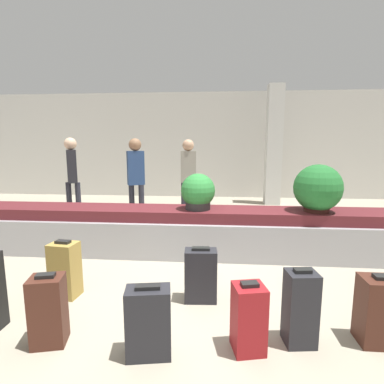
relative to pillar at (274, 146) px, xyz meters
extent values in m
plane|color=#9E937F|center=(-1.88, -5.46, -1.60)|extent=(18.00, 18.00, 0.00)
cube|color=beige|center=(-1.88, 1.01, 0.00)|extent=(18.00, 0.06, 3.20)
cube|color=#9E9EA3|center=(-1.88, -3.99, -1.34)|extent=(8.33, 0.80, 0.53)
cube|color=#5B1E23|center=(-1.88, -3.99, -0.99)|extent=(7.99, 0.64, 0.16)
cube|color=silver|center=(0.00, 0.00, 0.00)|extent=(0.40, 0.40, 3.20)
cube|color=#472319|center=(-0.13, -5.96, -1.32)|extent=(0.39, 0.25, 0.56)
cube|color=#472319|center=(-2.88, -6.19, -1.31)|extent=(0.31, 0.27, 0.58)
cube|color=black|center=(-2.88, -6.19, -1.01)|extent=(0.16, 0.11, 0.03)
cube|color=#232328|center=(-0.82, -6.02, -1.29)|extent=(0.26, 0.24, 0.62)
cube|color=black|center=(-0.82, -6.02, -0.96)|extent=(0.14, 0.09, 0.03)
cube|color=maroon|center=(-1.25, -6.14, -1.33)|extent=(0.28, 0.28, 0.55)
cube|color=black|center=(-1.25, -6.14, -1.04)|extent=(0.15, 0.11, 0.03)
cube|color=#A3843D|center=(-3.14, -5.43, -1.30)|extent=(0.30, 0.25, 0.60)
cube|color=black|center=(-3.14, -5.43, -0.99)|extent=(0.16, 0.10, 0.03)
cube|color=#232328|center=(-2.03, -6.27, -1.32)|extent=(0.37, 0.26, 0.55)
cube|color=black|center=(-2.03, -6.27, -1.03)|extent=(0.20, 0.10, 0.03)
cube|color=#232328|center=(-1.67, -5.39, -1.32)|extent=(0.34, 0.22, 0.55)
cube|color=black|center=(-1.67, -5.39, -1.03)|extent=(0.19, 0.08, 0.03)
cylinder|color=#2D2D2D|center=(-1.79, -4.03, -0.84)|extent=(0.37, 0.37, 0.14)
sphere|color=#2D7F38|center=(-1.79, -4.03, -0.63)|extent=(0.50, 0.50, 0.50)
cylinder|color=#381914|center=(-0.10, -4.04, -0.83)|extent=(0.35, 0.35, 0.16)
sphere|color=#236B2D|center=(-0.10, -4.04, -0.57)|extent=(0.67, 0.67, 0.67)
cylinder|color=#282833|center=(-3.22, -2.55, -1.18)|extent=(0.11, 0.11, 0.84)
cylinder|color=#282833|center=(-3.02, -2.55, -1.18)|extent=(0.11, 0.11, 0.84)
cube|color=navy|center=(-3.12, -2.55, -0.42)|extent=(0.37, 0.30, 0.67)
sphere|color=#936B4C|center=(-3.12, -2.55, 0.03)|extent=(0.25, 0.25, 0.25)
cylinder|color=#282833|center=(-4.61, -2.40, -1.17)|extent=(0.11, 0.11, 0.85)
cylinder|color=#282833|center=(-4.41, -2.40, -1.17)|extent=(0.11, 0.11, 0.85)
cube|color=#232328|center=(-4.51, -2.40, -0.41)|extent=(0.31, 0.37, 0.67)
sphere|color=beige|center=(-4.51, -2.40, 0.05)|extent=(0.25, 0.25, 0.25)
cylinder|color=#282833|center=(-2.23, -2.01, -1.18)|extent=(0.11, 0.11, 0.84)
cylinder|color=#282833|center=(-2.03, -2.01, -1.18)|extent=(0.11, 0.11, 0.84)
cube|color=gray|center=(-2.13, -2.01, -0.43)|extent=(0.34, 0.22, 0.66)
sphere|color=tan|center=(-2.13, -2.01, 0.02)|extent=(0.24, 0.24, 0.24)
camera|label=1|loc=(-1.51, -8.35, 0.04)|focal=28.00mm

